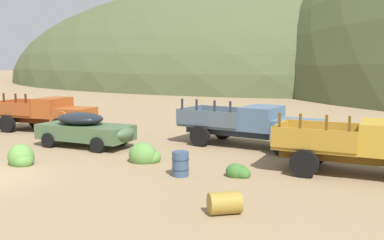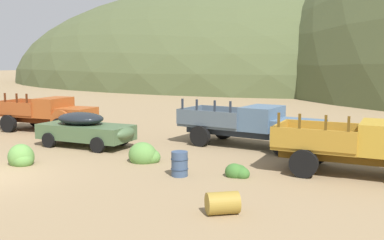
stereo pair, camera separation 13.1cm
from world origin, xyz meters
TOP-DOWN VIEW (x-y plane):
  - hill_far_left at (-24.51, 72.30)m, footprint 102.70×82.01m
  - truck_oxide_orange at (-6.04, 7.80)m, footprint 6.00×3.37m
  - car_weathered_green at (-1.15, 5.82)m, footprint 4.84×2.54m
  - truck_chalk_blue at (5.52, 9.90)m, footprint 6.60×2.68m
  - truck_mustard at (10.98, 7.42)m, footprint 6.14×3.10m
  - oil_drum_by_truck at (5.35, 3.87)m, footprint 0.60×0.60m
  - oil_drum_tipped at (8.44, 1.41)m, footprint 1.00×1.00m
  - bush_between_trucks at (-0.63, 1.93)m, footprint 1.10×0.93m
  - bush_front_left at (7.03, 4.92)m, footprint 0.87×0.76m
  - bush_near_barrel at (2.98, 4.87)m, footprint 1.22×1.10m

SIDE VIEW (x-z plane):
  - hill_far_left at x=-24.51m, z-range -18.39..18.39m
  - bush_front_left at x=7.03m, z-range -0.15..0.43m
  - bush_near_barrel at x=2.98m, z-range -0.25..0.75m
  - bush_between_trucks at x=-0.63m, z-range -0.26..0.75m
  - oil_drum_tipped at x=8.44m, z-range 0.00..0.58m
  - oil_drum_by_truck at x=5.35m, z-range 0.00..0.85m
  - car_weathered_green at x=-1.15m, z-range 0.03..1.60m
  - truck_oxide_orange at x=-6.04m, z-range -0.08..2.08m
  - truck_mustard at x=10.98m, z-range -0.08..2.08m
  - truck_chalk_blue at x=5.52m, z-range -0.07..2.09m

